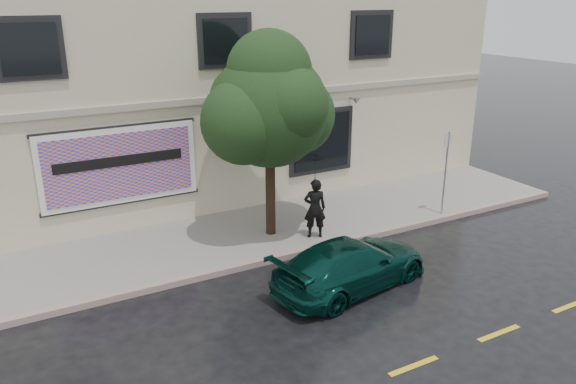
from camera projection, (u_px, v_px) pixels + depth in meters
name	position (u px, v px, depth m)	size (l,w,h in m)	color
ground	(315.00, 284.00, 13.15)	(90.00, 90.00, 0.00)	black
sidewalk	(255.00, 232.00, 15.81)	(20.00, 3.50, 0.15)	gray
curb	(284.00, 256.00, 14.36)	(20.00, 0.18, 0.16)	gray
road_marking	(414.00, 366.00, 10.24)	(19.00, 0.12, 0.01)	gold
building	(182.00, 83.00, 19.43)	(20.00, 8.12, 7.00)	beige
billboard	(120.00, 166.00, 15.09)	(4.30, 0.16, 2.20)	white
car	(351.00, 264.00, 12.84)	(1.76, 3.98, 1.16)	#08322C
pedestrian	(315.00, 208.00, 15.09)	(0.60, 0.40, 1.65)	black
umbrella	(316.00, 167.00, 14.70)	(0.91, 0.91, 0.67)	black
street_tree	(270.00, 109.00, 14.44)	(3.04, 3.04, 5.00)	black
sign_pole	(446.00, 165.00, 16.47)	(0.31, 0.05, 2.53)	#9E9FA7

